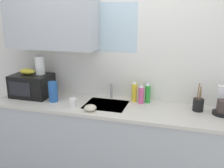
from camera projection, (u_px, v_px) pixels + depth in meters
The scene contains 14 objects.
kitchen_wall_assembly at pixel (107, 59), 2.94m from camera, with size 3.50×0.42×2.50m.
counter_unit at pixel (112, 142), 2.86m from camera, with size 2.73×0.63×0.90m.
sink_faucet at pixel (112, 91), 2.96m from camera, with size 0.03×0.03×0.18m, color #B2B5BA.
microwave at pixel (32, 85), 3.03m from camera, with size 0.46×0.35×0.27m.
banana_bunch at pixel (27, 71), 2.99m from camera, with size 0.20×0.11×0.07m, color gold.
paper_towel_roll at pixel (40, 65), 2.98m from camera, with size 0.11×0.11×0.22m, color white.
coffee_maker at pixel (223, 104), 2.50m from camera, with size 0.19×0.21×0.28m.
dish_soap_bottle_yellow at pixel (134, 92), 2.85m from camera, with size 0.06×0.06×0.25m.
dish_soap_bottle_pink at pixel (141, 94), 2.79m from camera, with size 0.06×0.06×0.22m.
dish_soap_bottle_green at pixel (148, 93), 2.81m from camera, with size 0.06×0.06×0.24m.
cereal_canister at pixel (53, 92), 2.85m from camera, with size 0.10×0.10×0.23m, color #2659A5.
mug_white at pixel (73, 102), 2.70m from camera, with size 0.08×0.08×0.10m, color white.
utensil_crock at pixel (198, 104), 2.58m from camera, with size 0.11×0.11×0.30m.
small_bowl at pixel (90, 108), 2.59m from camera, with size 0.13×0.13×0.07m, color beige.
Camera 1 is at (0.73, -2.46, 1.89)m, focal length 39.98 mm.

